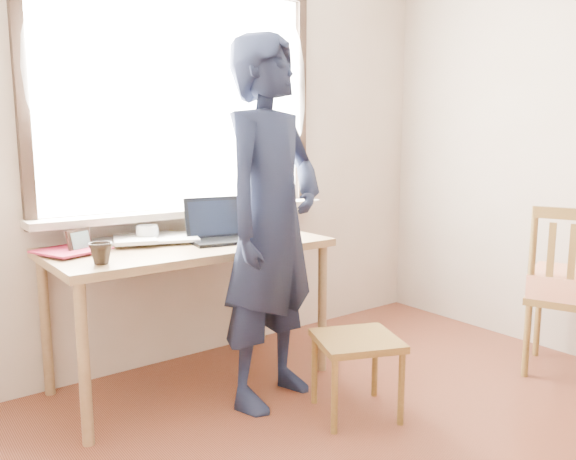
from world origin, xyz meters
TOP-DOWN VIEW (x-y plane):
  - room_shell at (-0.02, 0.20)m, footprint 3.52×4.02m
  - desk at (-0.36, 1.63)m, footprint 1.49×0.74m
  - laptop at (-0.18, 1.60)m, footprint 0.39×0.34m
  - mug_white at (-0.53, 1.79)m, footprint 0.17×0.17m
  - mug_dark at (-0.92, 1.41)m, footprint 0.15×0.15m
  - mouse at (0.06, 1.53)m, footprint 0.08×0.06m
  - desk_clutter at (-0.68, 1.85)m, footprint 0.83×0.53m
  - book_a at (-0.77, 1.82)m, footprint 0.28×0.30m
  - book_b at (-0.01, 1.85)m, footprint 0.29×0.29m
  - picture_frame at (-0.91, 1.73)m, footprint 0.13×0.07m
  - work_chair at (0.11, 0.80)m, footprint 0.50×0.49m
  - side_chair at (1.43, 0.40)m, footprint 0.57×0.58m
  - person at (-0.11, 1.20)m, footprint 0.79×0.64m

SIDE VIEW (x-z plane):
  - work_chair at x=0.11m, z-range 0.14..0.53m
  - side_chair at x=1.43m, z-range 0.02..1.02m
  - desk at x=-0.36m, z-range 0.32..1.11m
  - book_b at x=-0.01m, z-range 0.80..0.81m
  - book_a at x=-0.77m, z-range 0.80..0.82m
  - mouse at x=0.06m, z-range 0.80..0.83m
  - desk_clutter at x=-0.68m, z-range 0.79..0.83m
  - mug_white at x=-0.53m, z-range 0.80..0.89m
  - mug_dark at x=-0.92m, z-range 0.80..0.89m
  - picture_frame at x=-0.91m, z-range 0.80..0.91m
  - laptop at x=-0.18m, z-range 0.73..0.97m
  - person at x=-0.11m, z-range 0.00..1.87m
  - room_shell at x=-0.02m, z-range 0.33..2.94m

